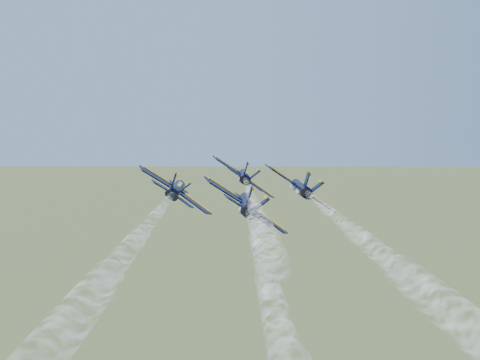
{
  "coord_description": "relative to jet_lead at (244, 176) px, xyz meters",
  "views": [
    {
      "loc": [
        -7.03,
        -83.58,
        115.36
      ],
      "look_at": [
        1.36,
        5.58,
        102.91
      ],
      "focal_mm": 45.0,
      "sensor_mm": 36.0,
      "label": 1
    }
  ],
  "objects": [
    {
      "name": "jet_lead",
      "position": [
        0.0,
        0.0,
        0.0
      ],
      "size": [
        10.76,
        16.36,
        7.08
      ],
      "rotation": [
        0.0,
        0.6,
        -0.09
      ],
      "color": "black"
    },
    {
      "name": "jet_left",
      "position": [
        -11.31,
        -13.31,
        0.0
      ],
      "size": [
        10.76,
        16.36,
        7.08
      ],
      "rotation": [
        0.0,
        0.6,
        -0.09
      ],
      "color": "black"
    },
    {
      "name": "jet_right",
      "position": [
        7.07,
        -13.86,
        0.0
      ],
      "size": [
        10.76,
        16.36,
        7.08
      ],
      "rotation": [
        0.0,
        0.6,
        -0.09
      ],
      "color": "black"
    },
    {
      "name": "jet_slot",
      "position": [
        -2.34,
        -26.56,
        0.0
      ],
      "size": [
        10.76,
        16.36,
        7.08
      ],
      "rotation": [
        0.0,
        0.6,
        -0.09
      ],
      "color": "black"
    },
    {
      "name": "smoke_trail_lead",
      "position": [
        -3.98,
        -46.03,
        0.03
      ],
      "size": [
        7.2,
        59.93,
        2.81
      ],
      "rotation": [
        0.0,
        0.6,
        -0.09
      ],
      "color": "white"
    },
    {
      "name": "smoke_trail_left",
      "position": [
        -15.29,
        -59.34,
        0.03
      ],
      "size": [
        7.2,
        59.93,
        2.81
      ],
      "rotation": [
        0.0,
        0.6,
        -0.09
      ],
      "color": "white"
    },
    {
      "name": "smoke_trail_right",
      "position": [
        3.09,
        -59.89,
        0.03
      ],
      "size": [
        7.2,
        59.93,
        2.81
      ],
      "rotation": [
        0.0,
        0.6,
        -0.09
      ],
      "color": "white"
    }
  ]
}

